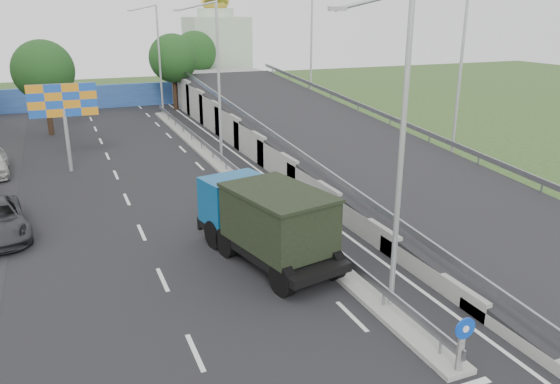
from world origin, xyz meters
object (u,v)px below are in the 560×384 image
sign_bollard (462,344)px  church (217,48)px  lamp_post_far (157,54)px  billboard (63,105)px  dump_truck (265,219)px  lamp_post_near (397,143)px  lamp_post_mid (216,75)px

sign_bollard → church: (10.00, 57.83, 4.28)m
lamp_post_far → billboard: bearing=-116.8°
sign_bollard → lamp_post_far: bearing=89.9°
church → dump_truck: (-12.25, -48.77, -3.54)m
sign_bollard → lamp_post_far: lamp_post_far is taller
billboard → lamp_post_near: bearing=-67.5°
sign_bollard → church: size_ratio=0.12×
lamp_post_near → lamp_post_far: bearing=90.0°
church → lamp_post_far: bearing=-125.2°
lamp_post_near → billboard: bearing=112.5°
lamp_post_mid → lamp_post_far: (0.00, 20.00, 0.00)m
lamp_post_far → church: church is taller
lamp_post_near → billboard: lamp_post_near is taller
lamp_post_mid → church: (9.89, 34.00, -0.50)m
lamp_post_far → church: size_ratio=0.73×
lamp_post_mid → lamp_post_far: same height
lamp_post_far → dump_truck: lamp_post_far is taller
lamp_post_far → billboard: 20.24m
lamp_post_mid → billboard: 9.47m
lamp_post_near → dump_truck: size_ratio=1.32×
sign_bollard → lamp_post_far: size_ratio=0.17×
sign_bollard → church: church is taller
sign_bollard → lamp_post_far: 44.08m
lamp_post_mid → billboard: (-9.11, 2.00, -1.62)m
lamp_post_far → church: bearing=54.8°
lamp_post_mid → dump_truck: lamp_post_mid is taller
sign_bollard → billboard: bearing=109.2°
sign_bollard → lamp_post_near: bearing=88.4°
sign_bollard → church: bearing=80.2°
lamp_post_near → dump_truck: 7.01m
lamp_post_far → dump_truck: (-2.36, -34.77, -4.04)m
lamp_post_far → dump_truck: 35.08m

